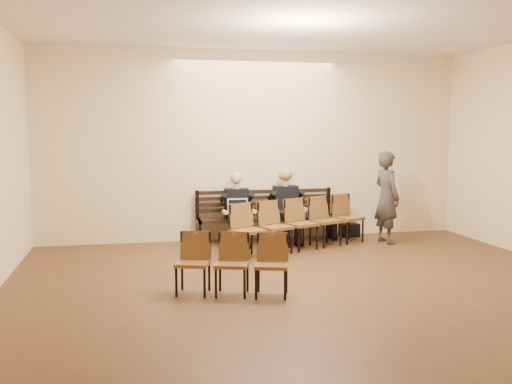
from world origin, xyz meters
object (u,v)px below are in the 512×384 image
Objects in this scene: bench at (267,229)px; seated_woman at (287,208)px; laptop at (239,214)px; bag at (349,230)px; seated_man at (238,210)px; chair_row_back at (232,264)px; water_bottle at (300,214)px; chair_row_front at (301,224)px; passerby at (387,190)px.

seated_woman is at bearing -19.26° from bench.
bench is 0.75m from laptop.
bag is (2.23, 0.43, -0.45)m from laptop.
bench is 2.12× the size of seated_man.
seated_woman reaches higher than seated_man.
seated_man reaches higher than laptop.
bench is 1.86× the size of chair_row_back.
bench is at bearing 16.47° from laptop.
water_bottle is at bearing -155.75° from bag.
bag is 0.13× the size of chair_row_front.
seated_man is 3.49× the size of bag.
bag is at bearing 20.54° from passerby.
bench reaches higher than bag.
bench is at bearing 93.08° from chair_row_front.
bag is at bearing 5.64° from seated_man.
chair_row_back is (-1.63, -2.41, -0.05)m from chair_row_front.
laptop is 0.26× the size of chair_row_back.
bench is at bearing 160.74° from seated_woman.
laptop is at bearing 129.87° from chair_row_front.
water_bottle reaches higher than bench.
laptop is 0.13× the size of chair_row_front.
laptop is 2.70m from passerby.
chair_row_back is (-0.65, -3.12, -0.23)m from seated_man.
passerby reaches higher than seated_man.
water_bottle is 1.64m from passerby.
chair_row_front is (-1.25, -0.93, 0.31)m from bag.
bag is at bearing -2.08° from laptop.
seated_man is 0.98× the size of seated_woman.
bench is 7.38× the size of bag.
bench is 0.97× the size of chair_row_front.
laptop is 2.32m from bag.
bench is at bearing 87.43° from chair_row_back.
seated_woman is (0.34, -0.12, 0.40)m from bench.
seated_woman is at bearing 0.00° from seated_man.
seated_woman is 3.57× the size of bag.
seated_woman is at bearing -170.48° from bag.
bag is 0.18× the size of passerby.
passerby is at bearing -16.06° from bench.
laptop reaches higher than water_bottle.
chair_row_back is at bearing 117.65° from passerby.
bench is 2.29m from passerby.
water_bottle is 0.08× the size of chair_row_front.
bench is 1.66m from bag.
chair_row_front is (0.98, -0.71, -0.18)m from seated_man.
bench is 12.54× the size of water_bottle.
bench is 2.06× the size of seated_woman.
seated_woman is 0.74m from chair_row_front.
chair_row_back is at bearing -110.66° from bench.
water_bottle is at bearing -15.62° from seated_man.
seated_woman reaches higher than water_bottle.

